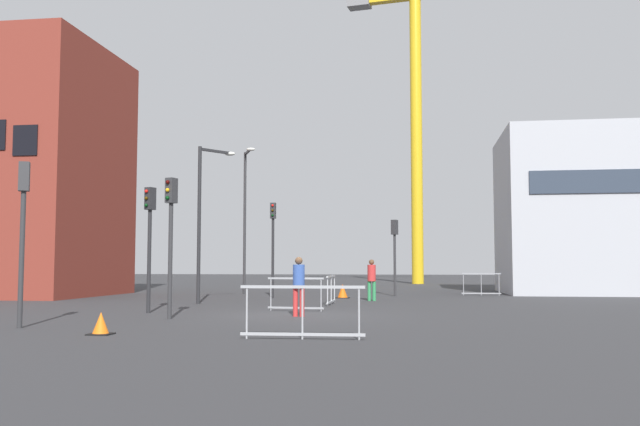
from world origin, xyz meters
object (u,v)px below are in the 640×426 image
(traffic_light_corner, at_px, (150,228))
(traffic_cone_striped, at_px, (101,324))
(traffic_light_island, at_px, (395,244))
(traffic_light_far, at_px, (23,216))
(traffic_cone_orange, at_px, (343,292))
(traffic_light_near, at_px, (171,224))
(pedestrian_walking, at_px, (372,277))
(traffic_light_verge, at_px, (273,234))
(streetlamp_short, at_px, (204,209))
(streetlamp_tall, at_px, (246,209))
(pedestrian_waiting, at_px, (299,282))
(construction_crane, at_px, (419,90))

(traffic_light_corner, bearing_deg, traffic_cone_striped, -76.53)
(traffic_light_island, distance_m, traffic_light_far, 19.41)
(traffic_light_far, relative_size, traffic_cone_striped, 8.15)
(traffic_light_corner, distance_m, traffic_cone_orange, 11.56)
(traffic_light_far, relative_size, traffic_light_near, 1.01)
(pedestrian_walking, bearing_deg, traffic_light_near, -115.58)
(pedestrian_walking, height_order, traffic_cone_striped, pedestrian_walking)
(traffic_light_verge, bearing_deg, streetlamp_short, -111.35)
(streetlamp_tall, distance_m, traffic_light_island, 7.87)
(traffic_light_near, xyz_separation_m, traffic_cone_orange, (3.45, 12.36, -2.34))
(traffic_light_corner, relative_size, traffic_light_near, 1.00)
(streetlamp_tall, relative_size, pedestrian_waiting, 4.21)
(traffic_light_corner, relative_size, traffic_light_island, 1.08)
(traffic_light_corner, bearing_deg, traffic_light_far, -101.50)
(traffic_cone_striped, bearing_deg, traffic_light_verge, 88.82)
(construction_crane, xyz_separation_m, pedestrian_walking, (-2.11, -25.03, -14.14))
(streetlamp_tall, height_order, traffic_light_island, streetlamp_tall)
(pedestrian_waiting, height_order, traffic_cone_striped, pedestrian_waiting)
(streetlamp_tall, relative_size, traffic_light_corner, 1.86)
(traffic_light_near, distance_m, pedestrian_walking, 11.45)
(pedestrian_waiting, bearing_deg, pedestrian_walking, 80.25)
(streetlamp_tall, xyz_separation_m, traffic_light_verge, (2.23, -3.78, -1.46))
(traffic_light_verge, height_order, pedestrian_waiting, traffic_light_verge)
(traffic_light_island, distance_m, traffic_light_verge, 5.96)
(traffic_light_corner, height_order, pedestrian_walking, traffic_light_corner)
(traffic_light_island, distance_m, pedestrian_waiting, 13.39)
(traffic_light_verge, bearing_deg, pedestrian_waiting, -74.03)
(traffic_light_far, height_order, traffic_cone_striped, traffic_light_far)
(streetlamp_tall, relative_size, streetlamp_short, 1.20)
(traffic_light_verge, xyz_separation_m, traffic_cone_orange, (3.08, 0.49, -2.55))
(streetlamp_short, relative_size, traffic_light_corner, 1.55)
(traffic_light_corner, relative_size, pedestrian_waiting, 2.27)
(pedestrian_waiting, bearing_deg, streetlamp_tall, 110.13)
(traffic_light_near, relative_size, traffic_cone_striped, 8.04)
(traffic_light_corner, bearing_deg, traffic_light_island, 59.72)
(traffic_light_near, distance_m, traffic_cone_orange, 13.04)
(streetlamp_tall, xyz_separation_m, traffic_cone_striped, (1.90, -19.88, -4.08))
(streetlamp_short, xyz_separation_m, traffic_light_verge, (1.76, 4.50, -0.80))
(streetlamp_short, relative_size, traffic_light_verge, 1.42)
(traffic_light_verge, height_order, traffic_cone_orange, traffic_light_verge)
(traffic_light_verge, xyz_separation_m, pedestrian_waiting, (3.00, -10.48, -1.84))
(streetlamp_tall, xyz_separation_m, traffic_light_near, (1.85, -15.65, -1.67))
(traffic_light_island, bearing_deg, construction_crane, 86.45)
(traffic_light_near, bearing_deg, pedestrian_walking, 64.42)
(traffic_light_island, height_order, traffic_cone_striped, traffic_light_island)
(traffic_light_verge, xyz_separation_m, pedestrian_walking, (4.51, -1.65, -1.85))
(traffic_light_corner, height_order, traffic_light_near, traffic_light_near)
(streetlamp_tall, height_order, traffic_light_corner, streetlamp_tall)
(streetlamp_short, height_order, traffic_light_corner, streetlamp_short)
(traffic_cone_orange, bearing_deg, traffic_light_verge, -171.00)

